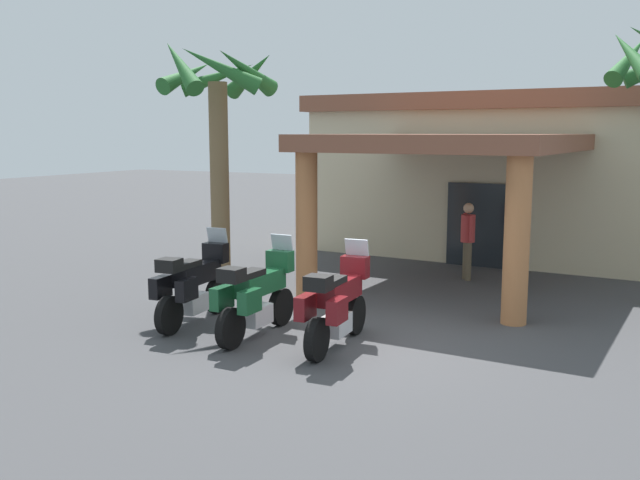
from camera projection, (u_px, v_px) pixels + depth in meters
name	position (u px, v px, depth m)	size (l,w,h in m)	color
ground_plane	(367.00, 341.00, 11.41)	(80.00, 80.00, 0.00)	#424244
motel_building	(517.00, 172.00, 20.15)	(10.88, 12.73, 4.36)	beige
motorcycle_black	(193.00, 285.00, 12.34)	(0.73, 2.21, 1.61)	black
motorcycle_green	(256.00, 296.00, 11.53)	(0.70, 2.21, 1.61)	black
motorcycle_maroon	(337.00, 304.00, 10.96)	(0.72, 2.21, 1.61)	black
pedestrian	(468.00, 235.00, 15.99)	(0.34, 0.45, 1.77)	brown
palm_tree_roadside	(218.00, 113.00, 14.35)	(2.46, 2.52, 5.28)	brown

